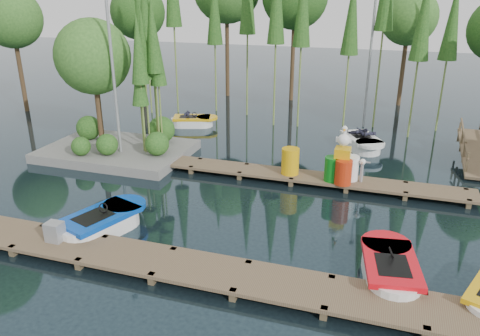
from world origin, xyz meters
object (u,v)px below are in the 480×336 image
(utility_cabinet, at_px, (55,232))
(yellow_barrel, at_px, (290,161))
(island, at_px, (108,82))
(boat_blue, at_px, (102,223))
(boat_yellow_far, at_px, (193,121))
(drum_cluster, at_px, (342,165))
(boat_red, at_px, (390,270))

(utility_cabinet, xyz_separation_m, yellow_barrel, (5.18, 7.00, 0.22))
(island, distance_m, utility_cabinet, 8.74)
(utility_cabinet, distance_m, yellow_barrel, 8.71)
(boat_blue, bearing_deg, boat_yellow_far, 118.87)
(boat_blue, height_order, drum_cluster, drum_cluster)
(drum_cluster, bearing_deg, boat_yellow_far, 144.89)
(boat_yellow_far, bearing_deg, boat_red, -45.74)
(island, xyz_separation_m, boat_blue, (3.60, -6.47, -2.90))
(drum_cluster, bearing_deg, yellow_barrel, 175.44)
(utility_cabinet, xyz_separation_m, drum_cluster, (7.13, 6.84, 0.33))
(yellow_barrel, distance_m, drum_cluster, 1.96)
(island, relative_size, yellow_barrel, 6.72)
(boat_yellow_far, distance_m, drum_cluster, 10.41)
(drum_cluster, bearing_deg, boat_blue, -139.71)
(island, relative_size, boat_blue, 2.11)
(island, relative_size, utility_cabinet, 12.09)
(boat_yellow_far, bearing_deg, boat_blue, -78.08)
(boat_yellow_far, xyz_separation_m, utility_cabinet, (1.36, -12.82, 0.32))
(boat_red, bearing_deg, drum_cluster, 99.68)
(island, distance_m, drum_cluster, 10.40)
(boat_blue, distance_m, yellow_barrel, 7.30)
(island, distance_m, boat_red, 13.86)
(island, bearing_deg, utility_cabinet, -69.11)
(boat_yellow_far, bearing_deg, island, -105.64)
(boat_blue, bearing_deg, utility_cabinet, -96.15)
(boat_red, height_order, drum_cluster, drum_cluster)
(utility_cabinet, height_order, drum_cluster, drum_cluster)
(island, xyz_separation_m, boat_yellow_far, (1.61, 5.03, -2.92))
(island, bearing_deg, boat_yellow_far, 72.24)
(utility_cabinet, distance_m, drum_cluster, 9.89)
(boat_red, relative_size, drum_cluster, 1.45)
(boat_blue, relative_size, boat_red, 1.06)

